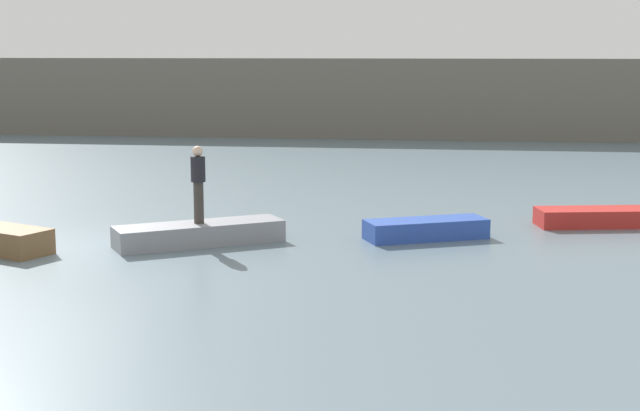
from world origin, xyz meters
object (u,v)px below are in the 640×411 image
object	(u,v)px
rowboat_blue	(426,229)
rowboat_red	(611,217)
rowboat_grey	(199,234)
person_dark_shirt	(198,180)

from	to	relation	value
rowboat_blue	rowboat_red	size ratio (longest dim) A/B	0.77
rowboat_grey	rowboat_red	xyz separation A→B (m)	(9.36, 3.53, -0.02)
rowboat_blue	person_dark_shirt	distance (m)	5.25
person_dark_shirt	rowboat_blue	bearing A→B (deg)	15.02
rowboat_blue	rowboat_red	world-z (taller)	rowboat_blue
rowboat_grey	rowboat_blue	bearing A→B (deg)	-17.43
rowboat_blue	person_dark_shirt	xyz separation A→B (m)	(-4.94, -1.32, 1.21)
rowboat_grey	rowboat_blue	world-z (taller)	rowboat_grey
rowboat_grey	person_dark_shirt	bearing A→B (deg)	0.00
rowboat_red	rowboat_grey	bearing A→B (deg)	-170.75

